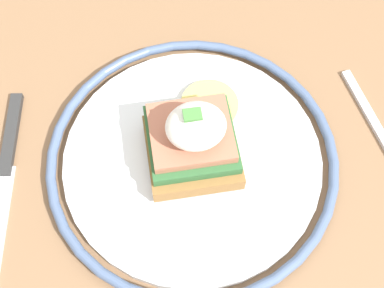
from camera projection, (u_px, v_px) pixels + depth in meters
The scene contains 5 objects.
dining_table at pixel (214, 202), 0.64m from camera, with size 1.06×0.80×0.77m.
plate at pixel (192, 157), 0.53m from camera, with size 0.29×0.29×0.02m.
sandwich at pixel (193, 138), 0.50m from camera, with size 0.10×0.12×0.08m.
fork at pixel (383, 139), 0.54m from camera, with size 0.04×0.16×0.00m.
knife at pixel (6, 171), 0.52m from camera, with size 0.05×0.21×0.01m.
Camera 1 is at (0.06, 0.22, 1.25)m, focal length 50.00 mm.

